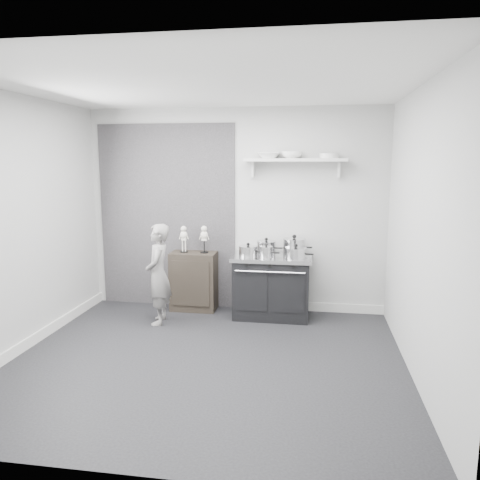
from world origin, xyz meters
TOP-DOWN VIEW (x-y plane):
  - ground at (0.00, 0.00)m, footprint 4.00×4.00m
  - room_shell at (-0.09, 0.15)m, footprint 4.02×3.62m
  - wall_shelf at (0.80, 1.68)m, footprint 1.30×0.26m
  - stove at (0.54, 1.48)m, footprint 1.01×0.63m
  - side_cabinet at (-0.53, 1.61)m, footprint 0.61×0.36m
  - child at (-0.83, 1.01)m, footprint 0.37×0.50m
  - pot_front_left at (0.24, 1.40)m, footprint 0.32×0.24m
  - pot_back_left at (0.45, 1.61)m, footprint 0.34×0.25m
  - pot_back_right at (0.81, 1.60)m, footprint 0.38×0.30m
  - pot_front_right at (0.84, 1.32)m, footprint 0.35×0.27m
  - pot_front_center at (0.47, 1.35)m, footprint 0.25×0.16m
  - skeleton_full at (-0.66, 1.61)m, footprint 0.12×0.07m
  - skeleton_torso at (-0.38, 1.61)m, footprint 0.12×0.08m
  - bowl_large at (0.46, 1.67)m, footprint 0.30×0.30m
  - bowl_small at (0.75, 1.67)m, footprint 0.27×0.27m
  - plate_stack at (1.22, 1.67)m, footprint 0.24×0.24m

SIDE VIEW (x-z plane):
  - ground at x=0.00m, z-range 0.00..0.00m
  - side_cabinet at x=-0.53m, z-range 0.00..0.79m
  - stove at x=0.54m, z-range 0.00..0.81m
  - child at x=-0.83m, z-range 0.00..1.25m
  - pot_front_left at x=0.24m, z-range 0.79..0.96m
  - pot_front_center at x=0.47m, z-range 0.80..0.97m
  - pot_front_right at x=0.84m, z-range 0.79..0.98m
  - pot_back_left at x=0.45m, z-range 0.79..1.00m
  - pot_back_right at x=0.81m, z-range 0.79..1.05m
  - skeleton_full at x=-0.66m, z-range 0.79..1.20m
  - skeleton_torso at x=-0.38m, z-range 0.79..1.21m
  - room_shell at x=-0.09m, z-range 0.28..2.99m
  - wall_shelf at x=0.80m, z-range 1.89..2.13m
  - plate_stack at x=1.22m, z-range 2.04..2.10m
  - bowl_large at x=0.46m, z-range 2.04..2.11m
  - bowl_small at x=0.75m, z-range 2.04..2.12m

